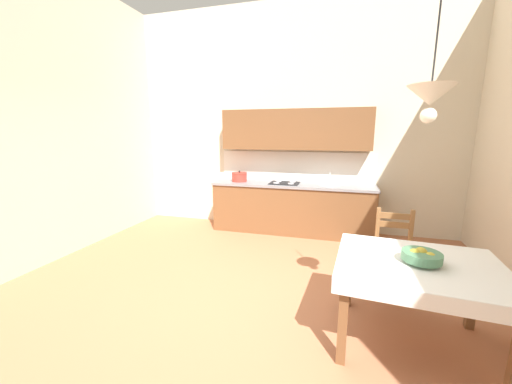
% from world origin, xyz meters
% --- Properties ---
extents(ground_plane, '(6.48, 6.26, 0.10)m').
position_xyz_m(ground_plane, '(0.00, 0.00, -0.05)').
color(ground_plane, '#B7704C').
extents(wall_back, '(6.48, 0.12, 4.06)m').
position_xyz_m(wall_back, '(0.00, 2.89, 2.03)').
color(wall_back, beige).
rests_on(wall_back, ground_plane).
extents(wall_left, '(0.12, 6.26, 4.06)m').
position_xyz_m(wall_left, '(-3.00, 0.00, 2.03)').
color(wall_left, beige).
rests_on(wall_left, ground_plane).
extents(kitchen_cabinetry, '(2.87, 0.63, 2.20)m').
position_xyz_m(kitchen_cabinetry, '(0.10, 2.56, 0.86)').
color(kitchen_cabinetry, brown).
rests_on(kitchen_cabinetry, ground_plane).
extents(dining_table, '(1.35, 1.14, 0.75)m').
position_xyz_m(dining_table, '(1.56, -0.13, 0.63)').
color(dining_table, brown).
rests_on(dining_table, ground_plane).
extents(dining_chair_kitchen_side, '(0.43, 0.43, 0.93)m').
position_xyz_m(dining_chair_kitchen_side, '(1.55, 0.82, 0.44)').
color(dining_chair_kitchen_side, '#D1BC89').
rests_on(dining_chair_kitchen_side, ground_plane).
extents(fruit_bowl, '(0.30, 0.30, 0.12)m').
position_xyz_m(fruit_bowl, '(1.57, -0.15, 0.81)').
color(fruit_bowl, '#4C7F5B').
rests_on(fruit_bowl, dining_table).
extents(pendant_lamp, '(0.32, 0.32, 0.80)m').
position_xyz_m(pendant_lamp, '(1.48, -0.24, 2.04)').
color(pendant_lamp, black).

